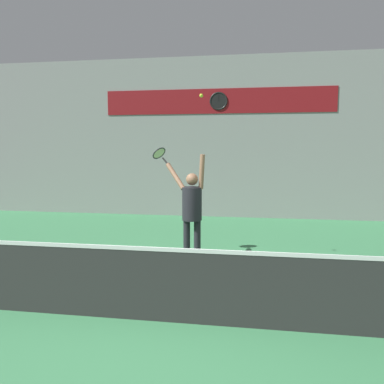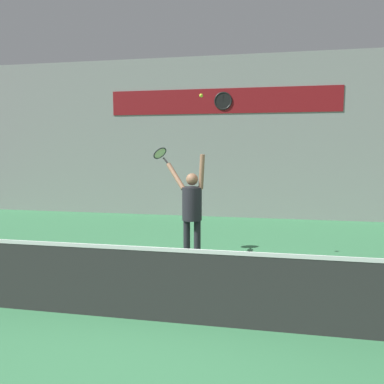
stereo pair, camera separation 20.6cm
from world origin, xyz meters
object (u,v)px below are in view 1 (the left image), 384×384
Objects in this scene: scoreboard_clock at (219,101)px; tennis_player at (192,207)px; tennis_ball at (201,96)px; tennis_racket at (160,154)px.

tennis_player is at bearing -90.85° from scoreboard_clock.
scoreboard_clock is 4.91m from tennis_ball.
tennis_racket is at bearing 152.57° from tennis_ball.
scoreboard_clock reaches higher than tennis_ball.
tennis_ball reaches higher than tennis_player.
tennis_ball is at bearing -27.43° from tennis_racket.
tennis_player is (-0.07, -4.82, -2.56)m from scoreboard_clock.
scoreboard_clock is at bearing 89.15° from tennis_player.
scoreboard_clock reaches higher than tennis_player.
scoreboard_clock is at bearing 91.35° from tennis_ball.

